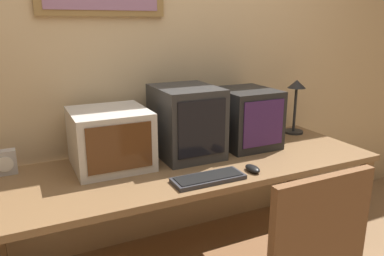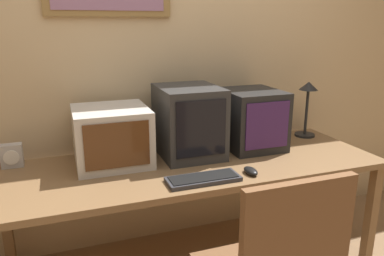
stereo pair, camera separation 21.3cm
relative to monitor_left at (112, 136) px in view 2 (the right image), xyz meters
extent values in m
cube|color=#D1B284|center=(0.43, 0.31, 0.43)|extent=(8.00, 0.05, 2.60)
cube|color=olive|center=(0.43, -0.17, -0.18)|extent=(2.23, 0.77, 0.04)
cube|color=olive|center=(1.50, -0.50, -0.53)|extent=(0.06, 0.06, 0.67)
cube|color=olive|center=(-0.63, 0.17, -0.53)|extent=(0.06, 0.06, 0.67)
cube|color=olive|center=(1.50, 0.17, -0.53)|extent=(0.06, 0.06, 0.67)
cube|color=beige|center=(0.00, 0.00, 0.00)|extent=(0.42, 0.42, 0.33)
cube|color=#563319|center=(0.00, -0.21, 0.01)|extent=(0.34, 0.01, 0.25)
cube|color=#333333|center=(0.47, -0.01, 0.05)|extent=(0.36, 0.42, 0.42)
cube|color=black|center=(0.47, -0.23, 0.06)|extent=(0.29, 0.01, 0.32)
cube|color=black|center=(0.90, -0.01, 0.03)|extent=(0.35, 0.39, 0.38)
cube|color=#3D1E56|center=(0.90, -0.21, 0.03)|extent=(0.29, 0.01, 0.29)
cube|color=#333338|center=(0.40, -0.43, -0.15)|extent=(0.38, 0.15, 0.02)
cube|color=black|center=(0.40, -0.43, -0.14)|extent=(0.35, 0.12, 0.00)
ellipsoid|color=black|center=(0.68, -0.43, -0.15)|extent=(0.06, 0.11, 0.04)
cube|color=#B7B2AD|center=(-0.55, 0.12, -0.10)|extent=(0.12, 0.06, 0.13)
cylinder|color=white|center=(-0.55, 0.09, -0.10)|extent=(0.08, 0.00, 0.08)
cylinder|color=black|center=(1.39, 0.07, -0.16)|extent=(0.14, 0.14, 0.02)
cylinder|color=black|center=(1.39, 0.07, 0.02)|extent=(0.02, 0.02, 0.33)
cone|color=black|center=(1.39, 0.07, 0.20)|extent=(0.13, 0.13, 0.06)
cube|color=brown|center=(0.46, -1.15, -0.13)|extent=(0.43, 0.04, 0.51)
camera|label=1|loc=(-0.46, -2.02, 0.63)|focal=35.00mm
camera|label=2|loc=(-0.26, -2.10, 0.63)|focal=35.00mm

